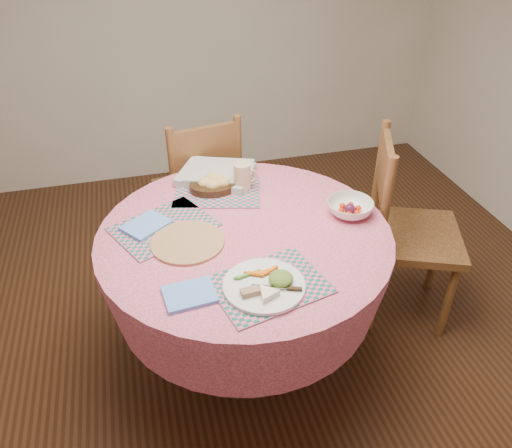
# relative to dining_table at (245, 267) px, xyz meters

# --- Properties ---
(ground) EXTENTS (4.00, 4.00, 0.00)m
(ground) POSITION_rel_dining_table_xyz_m (0.00, 0.00, -0.56)
(ground) COLOR #331C0F
(ground) RESTS_ON ground
(dining_table) EXTENTS (1.24, 1.24, 0.75)m
(dining_table) POSITION_rel_dining_table_xyz_m (0.00, 0.00, 0.00)
(dining_table) COLOR pink
(dining_table) RESTS_ON ground
(chair_right) EXTENTS (0.59, 0.60, 1.01)m
(chair_right) POSITION_rel_dining_table_xyz_m (0.86, 0.14, -0.03)
(chair_right) COLOR brown
(chair_right) RESTS_ON ground
(chair_back) EXTENTS (0.51, 0.50, 0.96)m
(chair_back) POSITION_rel_dining_table_xyz_m (-0.07, 0.82, -0.05)
(chair_back) COLOR brown
(chair_back) RESTS_ON ground
(placemat_front) EXTENTS (0.46, 0.39, 0.01)m
(placemat_front) POSITION_rel_dining_table_xyz_m (0.01, -0.35, 0.20)
(placemat_front) COLOR #126757
(placemat_front) RESTS_ON dining_table
(placemat_left) EXTENTS (0.49, 0.44, 0.01)m
(placemat_left) POSITION_rel_dining_table_xyz_m (-0.32, 0.12, 0.20)
(placemat_left) COLOR #126757
(placemat_left) RESTS_ON dining_table
(placemat_back) EXTENTS (0.46, 0.39, 0.01)m
(placemat_back) POSITION_rel_dining_table_xyz_m (-0.05, 0.35, 0.20)
(placemat_back) COLOR #126757
(placemat_back) RESTS_ON dining_table
(wicker_trivet) EXTENTS (0.30, 0.30, 0.01)m
(wicker_trivet) POSITION_rel_dining_table_xyz_m (-0.24, -0.02, 0.20)
(wicker_trivet) COLOR olive
(wicker_trivet) RESTS_ON dining_table
(napkin_near) EXTENTS (0.19, 0.16, 0.01)m
(napkin_near) POSITION_rel_dining_table_xyz_m (-0.28, -0.33, 0.20)
(napkin_near) COLOR #639BFF
(napkin_near) RESTS_ON dining_table
(napkin_far) EXTENTS (0.23, 0.22, 0.01)m
(napkin_far) POSITION_rel_dining_table_xyz_m (-0.40, 0.13, 0.21)
(napkin_far) COLOR #639BFF
(napkin_far) RESTS_ON placemat_left
(dinner_plate) EXTENTS (0.30, 0.30, 0.05)m
(dinner_plate) POSITION_rel_dining_table_xyz_m (-0.01, -0.37, 0.22)
(dinner_plate) COLOR white
(dinner_plate) RESTS_ON placemat_front
(bread_bowl) EXTENTS (0.23, 0.23, 0.08)m
(bread_bowl) POSITION_rel_dining_table_xyz_m (-0.06, 0.37, 0.23)
(bread_bowl) COLOR black
(bread_bowl) RESTS_ON placemat_back
(latte_mug) EXTENTS (0.12, 0.08, 0.13)m
(latte_mug) POSITION_rel_dining_table_xyz_m (0.07, 0.33, 0.27)
(latte_mug) COLOR #C9B48A
(latte_mug) RESTS_ON placemat_back
(fruit_bowl) EXTENTS (0.22, 0.22, 0.06)m
(fruit_bowl) POSITION_rel_dining_table_xyz_m (0.48, 0.01, 0.23)
(fruit_bowl) COLOR white
(fruit_bowl) RESTS_ON dining_table
(newspaper_stack) EXTENTS (0.43, 0.40, 0.04)m
(newspaper_stack) POSITION_rel_dining_table_xyz_m (-0.03, 0.48, 0.22)
(newspaper_stack) COLOR silver
(newspaper_stack) RESTS_ON dining_table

